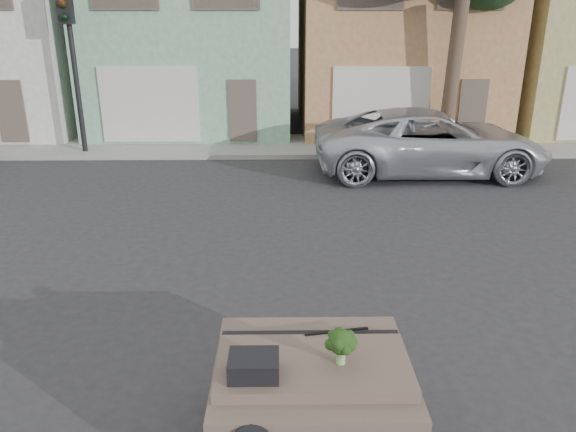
{
  "coord_description": "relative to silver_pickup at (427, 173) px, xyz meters",
  "views": [
    {
      "loc": [
        -0.32,
        -7.84,
        4.4
      ],
      "look_at": [
        -0.2,
        0.5,
        1.3
      ],
      "focal_mm": 35.0,
      "sensor_mm": 36.0,
      "label": 1
    }
  ],
  "objects": [
    {
      "name": "sidewalk",
      "position": [
        -3.86,
        3.02,
        0.07
      ],
      "size": [
        40.0,
        3.0,
        0.15
      ],
      "primitive_type": "cube",
      "color": "gray",
      "rests_on": "ground"
    },
    {
      "name": "ground_plane",
      "position": [
        -3.86,
        -7.48,
        0.0
      ],
      "size": [
        120.0,
        120.0,
        0.0
      ],
      "primitive_type": "plane",
      "color": "#303033",
      "rests_on": "ground"
    },
    {
      "name": "car_dashboard",
      "position": [
        -3.86,
        -10.48,
        0.56
      ],
      "size": [
        2.0,
        1.8,
        1.12
      ],
      "primitive_type": "cube",
      "color": "brown",
      "rests_on": "ground"
    },
    {
      "name": "instrument_hump",
      "position": [
        -4.44,
        -10.83,
        1.22
      ],
      "size": [
        0.48,
        0.38,
        0.2
      ],
      "primitive_type": "cube",
      "color": "black",
      "rests_on": "car_dashboard"
    },
    {
      "name": "broccoli",
      "position": [
        -3.6,
        -10.65,
        1.31
      ],
      "size": [
        0.4,
        0.4,
        0.37
      ],
      "primitive_type": "cube",
      "rotation": [
        0.0,
        0.0,
        4.33
      ],
      "color": "#1B3410",
      "rests_on": "car_dashboard"
    },
    {
      "name": "silver_pickup",
      "position": [
        0.0,
        0.0,
        0.0
      ],
      "size": [
        6.43,
        2.99,
        1.78
      ],
      "primitive_type": "imported",
      "rotation": [
        0.0,
        0.0,
        1.58
      ],
      "color": "silver",
      "rests_on": "ground"
    },
    {
      "name": "townhouse_tan",
      "position": [
        0.14,
        7.02,
        3.77
      ],
      "size": [
        7.2,
        8.2,
        7.55
      ],
      "primitive_type": "cube",
      "color": "tan",
      "rests_on": "ground"
    },
    {
      "name": "wiper_arm",
      "position": [
        -3.58,
        -10.1,
        1.13
      ],
      "size": [
        0.69,
        0.15,
        0.02
      ],
      "primitive_type": "cube",
      "rotation": [
        0.0,
        0.0,
        0.17
      ],
      "color": "black",
      "rests_on": "car_dashboard"
    },
    {
      "name": "tree_near",
      "position": [
        1.14,
        2.32,
        4.25
      ],
      "size": [
        4.4,
        4.0,
        8.5
      ],
      "primitive_type": "cube",
      "color": "#1A341C",
      "rests_on": "ground"
    },
    {
      "name": "traffic_signal",
      "position": [
        -10.36,
        2.02,
        2.55
      ],
      "size": [
        0.4,
        0.4,
        5.1
      ],
      "primitive_type": "cube",
      "color": "black",
      "rests_on": "ground"
    },
    {
      "name": "townhouse_mint",
      "position": [
        -7.36,
        7.02,
        3.77
      ],
      "size": [
        7.2,
        8.2,
        7.55
      ],
      "primitive_type": "cube",
      "color": "#82B492",
      "rests_on": "ground"
    }
  ]
}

